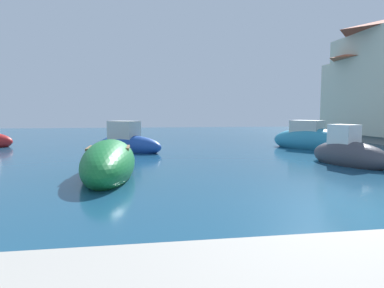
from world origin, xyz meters
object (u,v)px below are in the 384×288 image
moored_boat_3 (128,143)px  moored_boat_4 (348,154)px  moored_boat_2 (312,140)px  moored_boat_0 (109,163)px

moored_boat_3 → moored_boat_4: size_ratio=1.10×
moored_boat_3 → moored_boat_2: bearing=37.8°
moored_boat_0 → moored_boat_3: moored_boat_3 is taller
moored_boat_0 → moored_boat_3: bearing=-2.9°
moored_boat_2 → moored_boat_3: moored_boat_2 is taller
moored_boat_0 → moored_boat_2: moored_boat_2 is taller
moored_boat_2 → moored_boat_3: size_ratio=1.27×
moored_boat_0 → moored_boat_2: (10.45, 6.30, 0.08)m
moored_boat_0 → moored_boat_3: size_ratio=1.36×
moored_boat_2 → moored_boat_4: 5.69m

